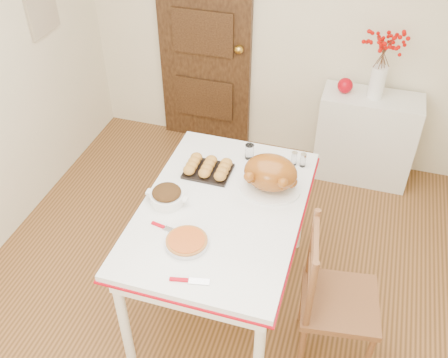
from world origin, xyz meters
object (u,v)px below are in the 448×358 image
(sideboard, at_px, (365,138))
(turkey_platter, at_px, (270,174))
(kitchen_table, at_px, (222,255))
(chair_oak, at_px, (340,299))
(pumpkin_pie, at_px, (187,241))

(sideboard, xyz_separation_m, turkey_platter, (-0.54, -1.42, 0.57))
(kitchen_table, distance_m, chair_oak, 0.81)
(kitchen_table, distance_m, turkey_platter, 0.64)
(turkey_platter, bearing_deg, kitchen_table, -124.51)
(chair_oak, distance_m, pumpkin_pie, 0.96)
(chair_oak, bearing_deg, sideboard, -7.75)
(sideboard, bearing_deg, pumpkin_pie, -113.59)
(sideboard, bearing_deg, chair_oak, -89.96)
(turkey_platter, bearing_deg, sideboard, 78.99)
(sideboard, height_order, pumpkin_pie, pumpkin_pie)
(sideboard, relative_size, turkey_platter, 2.11)
(kitchen_table, distance_m, pumpkin_pie, 0.58)
(turkey_platter, relative_size, pumpkin_pie, 1.59)
(kitchen_table, bearing_deg, turkey_platter, 45.53)
(pumpkin_pie, bearing_deg, sideboard, 66.41)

